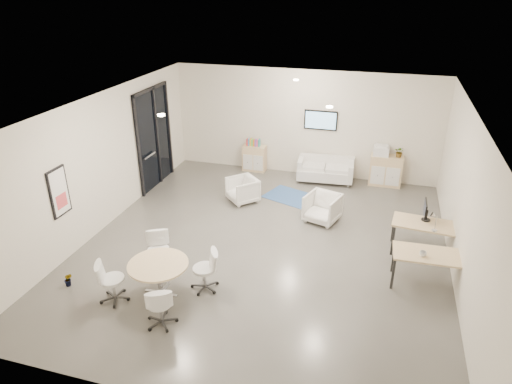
{
  "coord_description": "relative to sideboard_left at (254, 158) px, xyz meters",
  "views": [
    {
      "loc": [
        2.29,
        -8.65,
        5.52
      ],
      "look_at": [
        -0.32,
        0.4,
        1.12
      ],
      "focal_mm": 32.0,
      "sensor_mm": 36.0,
      "label": 1
    }
  ],
  "objects": [
    {
      "name": "sideboard_right",
      "position": [
        4.01,
        -0.03,
        0.05
      ],
      "size": [
        0.92,
        0.44,
        0.92
      ],
      "color": "tan",
      "rests_on": "room_shell"
    },
    {
      "name": "glass_door",
      "position": [
        -2.46,
        -1.78,
        1.1
      ],
      "size": [
        0.09,
        1.9,
        2.85
      ],
      "color": "black",
      "rests_on": "room_shell"
    },
    {
      "name": "books",
      "position": [
        -0.04,
        0.0,
        0.52
      ],
      "size": [
        0.43,
        0.14,
        0.22
      ],
      "color": "red",
      "rests_on": "sideboard_left"
    },
    {
      "name": "printer",
      "position": [
        3.82,
        -0.03,
        0.65
      ],
      "size": [
        0.44,
        0.36,
        0.31
      ],
      "rotation": [
        0.0,
        0.0,
        0.0
      ],
      "color": "white",
      "rests_on": "sideboard_right"
    },
    {
      "name": "plant_cabinet",
      "position": [
        4.33,
        -0.05,
        0.63
      ],
      "size": [
        0.36,
        0.38,
        0.25
      ],
      "primitive_type": "imported",
      "rotation": [
        0.0,
        0.0,
        -0.28
      ],
      "color": "#3F7F3F",
      "rests_on": "sideboard_right"
    },
    {
      "name": "armchair_left",
      "position": [
        0.31,
        -2.24,
        -0.03
      ],
      "size": [
        0.99,
        0.99,
        0.75
      ],
      "primitive_type": "imported",
      "rotation": [
        0.0,
        0.0,
        -0.77
      ],
      "color": "silver",
      "rests_on": "room_shell"
    },
    {
      "name": "desk_front",
      "position": [
        4.95,
        -4.84,
        0.24
      ],
      "size": [
        1.41,
        0.74,
        0.72
      ],
      "rotation": [
        0.0,
        0.0,
        0.04
      ],
      "color": "tan",
      "rests_on": "room_shell"
    },
    {
      "name": "plant_floor",
      "position": [
        -1.84,
        -6.83,
        -0.34
      ],
      "size": [
        0.23,
        0.33,
        0.13
      ],
      "primitive_type": "imported",
      "rotation": [
        0.0,
        0.0,
        0.25
      ],
      "color": "#3F7F3F",
      "rests_on": "room_shell"
    },
    {
      "name": "ceiling_spots",
      "position": [
        1.29,
        -3.45,
        2.77
      ],
      "size": [
        3.14,
        4.14,
        0.03
      ],
      "color": "#FFEAC6",
      "rests_on": "room_shell"
    },
    {
      "name": "meeting_chairs",
      "position": [
        0.03,
        -6.56,
        0.0
      ],
      "size": [
        2.3,
        2.3,
        0.82
      ],
      "color": "white",
      "rests_on": "room_shell"
    },
    {
      "name": "wall_tv",
      "position": [
        1.99,
        0.18,
        1.34
      ],
      "size": [
        0.98,
        0.06,
        0.58
      ],
      "color": "black",
      "rests_on": "room_shell"
    },
    {
      "name": "round_table",
      "position": [
        0.03,
        -6.56,
        0.2
      ],
      "size": [
        1.14,
        1.14,
        0.69
      ],
      "color": "tan",
      "rests_on": "room_shell"
    },
    {
      "name": "artwork",
      "position": [
        -2.48,
        -5.88,
        1.14
      ],
      "size": [
        0.05,
        0.54,
        1.04
      ],
      "color": "black",
      "rests_on": "room_shell"
    },
    {
      "name": "blue_rug",
      "position": [
        1.59,
        -1.63,
        -0.4
      ],
      "size": [
        1.75,
        1.45,
        0.01
      ],
      "primitive_type": "cube",
      "rotation": [
        0.0,
        0.0,
        -0.35
      ],
      "color": "#2C4A88",
      "rests_on": "room_shell"
    },
    {
      "name": "armchair_right",
      "position": [
        2.56,
        -2.76,
        -0.01
      ],
      "size": [
        0.95,
        0.91,
        0.79
      ],
      "primitive_type": "imported",
      "rotation": [
        0.0,
        0.0,
        -0.3
      ],
      "color": "silver",
      "rests_on": "room_shell"
    },
    {
      "name": "loveseat",
      "position": [
        2.28,
        -0.2,
        -0.07
      ],
      "size": [
        1.69,
        0.94,
        0.61
      ],
      "rotation": [
        0.0,
        0.0,
        0.08
      ],
      "color": "silver",
      "rests_on": "room_shell"
    },
    {
      "name": "sideboard_left",
      "position": [
        0.0,
        0.0,
        0.0
      ],
      "size": [
        0.72,
        0.38,
        0.82
      ],
      "color": "tan",
      "rests_on": "room_shell"
    },
    {
      "name": "monitor",
      "position": [
        4.88,
        -3.44,
        0.55
      ],
      "size": [
        0.2,
        0.5,
        0.44
      ],
      "color": "black",
      "rests_on": "desk_rear"
    },
    {
      "name": "cup",
      "position": [
        4.8,
        -4.97,
        0.38
      ],
      "size": [
        0.15,
        0.14,
        0.13
      ],
      "primitive_type": "imported",
      "rotation": [
        0.0,
        0.0,
        0.35
      ],
      "color": "white",
      "rests_on": "desk_front"
    },
    {
      "name": "desk_rear",
      "position": [
        4.93,
        -3.59,
        0.24
      ],
      "size": [
        1.45,
        0.82,
        0.72
      ],
      "rotation": [
        0.0,
        0.0,
        -0.09
      ],
      "color": "tan",
      "rests_on": "room_shell"
    },
    {
      "name": "room_shell",
      "position": [
        1.49,
        -4.28,
        1.19
      ],
      "size": [
        9.6,
        10.6,
        4.8
      ],
      "color": "#4D4B46",
      "rests_on": "ground"
    }
  ]
}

